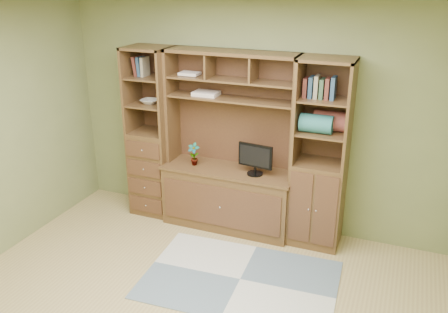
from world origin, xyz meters
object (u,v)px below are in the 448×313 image
at_px(monitor, 255,154).
at_px(left_tower, 152,133).
at_px(right_tower, 320,156).
at_px(center_hutch, 228,145).

bearing_deg(monitor, left_tower, -176.36).
xyz_separation_m(left_tower, right_tower, (2.02, 0.00, 0.00)).
height_order(right_tower, monitor, right_tower).
bearing_deg(left_tower, monitor, -3.22).
bearing_deg(monitor, right_tower, 13.03).
relative_size(center_hutch, monitor, 4.21).
distance_m(center_hutch, monitor, 0.34).
relative_size(left_tower, right_tower, 1.00).
distance_m(left_tower, right_tower, 2.02).
bearing_deg(left_tower, center_hutch, -2.29).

